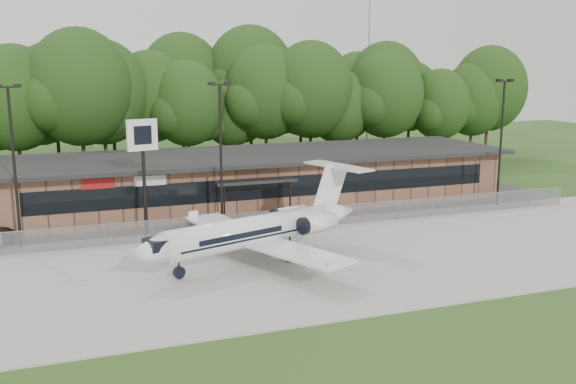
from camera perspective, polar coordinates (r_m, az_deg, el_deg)
name	(u,v)px	position (r m, az deg, el deg)	size (l,w,h in m)	color
ground	(406,303)	(32.09, 10.47, -9.71)	(160.00, 160.00, 0.00)	#2E481A
apron	(338,257)	(38.78, 4.49, -5.75)	(64.00, 18.00, 0.08)	#9E9B93
parking_lot	(276,215)	(49.11, -1.04, -2.06)	(50.00, 9.00, 0.06)	#383835
terminal	(259,178)	(52.81, -2.61, 1.26)	(41.00, 11.65, 4.30)	brown
fence	(297,219)	(44.82, 0.82, -2.39)	(46.00, 0.04, 1.52)	gray
treeline	(208,101)	(69.55, -7.13, 8.05)	(72.00, 12.00, 15.00)	#173811
radio_mast	(369,55)	(82.67, 7.17, 12.03)	(0.20, 0.20, 25.00)	gray
light_pole_left	(13,154)	(42.64, -23.23, 3.09)	(1.55, 0.30, 10.23)	black
light_pole_mid	(221,145)	(43.82, -6.00, 4.15)	(1.55, 0.30, 10.23)	black
light_pole_right	(501,133)	(54.11, 18.44, 5.00)	(1.55, 0.30, 10.23)	black
business_jet	(258,231)	(37.24, -2.71, -3.50)	(15.54, 13.92, 5.29)	white
pole_sign	(143,147)	(43.17, -12.79, 3.88)	(2.05, 0.75, 7.87)	black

